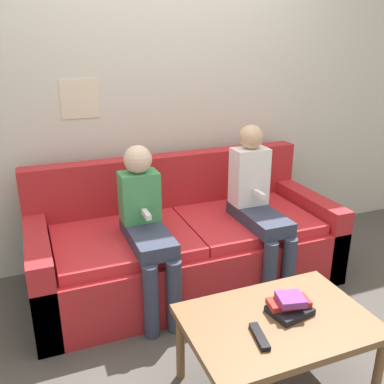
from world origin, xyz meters
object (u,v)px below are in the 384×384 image
Objects in this scene: couch at (185,244)px; coffee_table at (278,327)px; person_left at (146,223)px; tv_remote at (259,336)px; person_right at (258,202)px.

couch reaches higher than coffee_table.
coffee_table is 0.84× the size of person_left.
person_left is (-0.37, 0.91, 0.21)m from coffee_table.
coffee_table is (0.04, -1.13, 0.10)m from couch.
couch is 0.50m from person_left.
coffee_table is at bearing -68.12° from person_left.
tv_remote is at bearing -95.21° from couch.
person_right is 1.17m from tv_remote.
person_right is at bearing 0.57° from person_left.
person_right is (0.41, 0.92, 0.23)m from coffee_table.
person_left is at bearing -179.43° from person_right.
person_left is (-0.33, -0.21, 0.31)m from couch.
tv_remote is (-0.56, -1.01, -0.18)m from person_right.
tv_remote is (-0.11, -1.21, 0.15)m from couch.
person_right is at bearing 66.04° from coffee_table.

